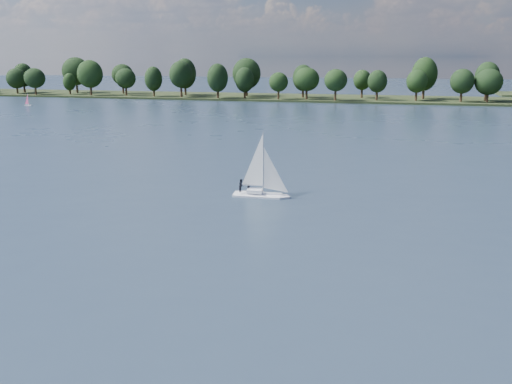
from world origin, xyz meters
The scene contains 5 objects.
ground centered at (0.00, 100.00, 0.00)m, with size 700.00×700.00×0.00m, color #233342.
far_shore centered at (0.00, 212.00, 0.00)m, with size 660.00×40.00×1.50m, color black.
sailboat centered at (-5.67, 45.42, 2.35)m, with size 6.45×2.04×8.40m.
dinghy_pink centered at (-117.53, 154.36, 1.04)m, with size 2.83×1.29×4.40m.
treeline centered at (-9.39, 208.87, 8.12)m, with size 562.48×73.98×18.61m.
Camera 1 is at (11.49, -20.25, 16.78)m, focal length 40.00 mm.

